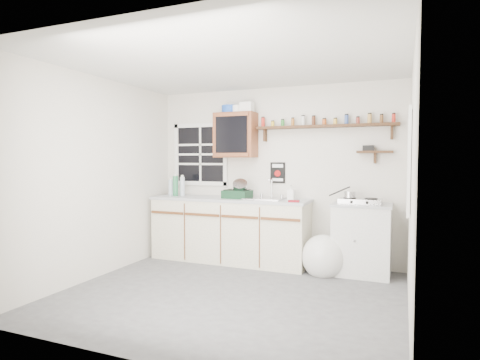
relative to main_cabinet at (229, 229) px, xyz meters
name	(u,v)px	position (x,y,z in m)	size (l,w,h in m)	color
room	(230,180)	(0.58, -1.30, 0.79)	(3.64, 3.24, 2.54)	#49494B
main_cabinet	(229,229)	(0.00, 0.00, 0.00)	(2.31, 0.63, 0.92)	#BBB59B
right_cabinet	(362,239)	(1.83, 0.03, -0.01)	(0.73, 0.57, 0.91)	beige
sink	(265,198)	(0.54, 0.01, 0.47)	(0.52, 0.44, 0.29)	#B9B9BE
upper_cabinet	(235,135)	(0.03, 0.14, 1.36)	(0.60, 0.32, 0.65)	#5E2B17
upper_cabinet_clutter	(236,109)	(0.05, 0.14, 1.75)	(0.48, 0.24, 0.14)	#1A48AE
spice_shelf	(324,125)	(1.31, 0.21, 1.47)	(1.91, 0.18, 0.35)	black
secondary_shelf	(373,151)	(1.94, 0.22, 1.12)	(0.45, 0.16, 0.24)	black
warning_sign	(278,173)	(0.63, 0.29, 0.82)	(0.22, 0.02, 0.30)	black
window_back	(201,154)	(-0.62, 0.29, 1.09)	(0.93, 0.03, 0.98)	black
window_right	(410,162)	(2.37, -0.75, 0.99)	(0.03, 0.78, 1.08)	black
water_bottles	(176,186)	(-0.88, 0.00, 0.60)	(0.26, 0.13, 0.33)	#B0C1CE
dish_rack	(238,192)	(0.14, -0.01, 0.55)	(0.39, 0.31, 0.28)	#10311C
soap_bottle	(291,192)	(0.89, 0.08, 0.56)	(0.09, 0.09, 0.20)	silver
rag	(294,201)	(1.00, -0.18, 0.47)	(0.14, 0.12, 0.02)	maroon
hotplate	(360,201)	(1.81, 0.01, 0.48)	(0.53, 0.29, 0.08)	#B9B9BE
saucepan	(349,195)	(1.68, 0.01, 0.56)	(0.35, 0.17, 0.15)	#B9B9BE
trash_bag	(323,257)	(1.39, -0.18, -0.23)	(0.48, 0.43, 0.55)	silver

